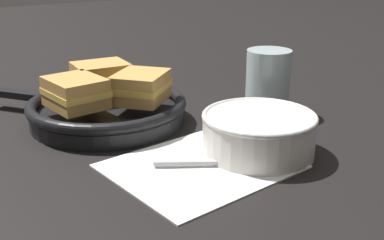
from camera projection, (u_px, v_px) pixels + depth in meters
ground_plane at (199, 156)px, 0.68m from camera, size 4.00×4.00×0.00m
napkin at (200, 165)px, 0.64m from camera, size 0.25×0.22×0.00m
soup_bowl at (259, 131)px, 0.67m from camera, size 0.16×0.16×0.06m
spoon at (238, 161)px, 0.64m from camera, size 0.15×0.10×0.01m
skillet at (107, 110)px, 0.80m from camera, size 0.28×0.33×0.04m
sandwich_near_left at (141, 87)px, 0.77m from camera, size 0.12×0.12×0.05m
sandwich_near_right at (101, 76)px, 0.84m from camera, size 0.10×0.08×0.05m
sandwich_far_left at (76, 92)px, 0.74m from camera, size 0.09×0.10×0.05m
drinking_glass at (268, 82)px, 0.83m from camera, size 0.08×0.08×0.11m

